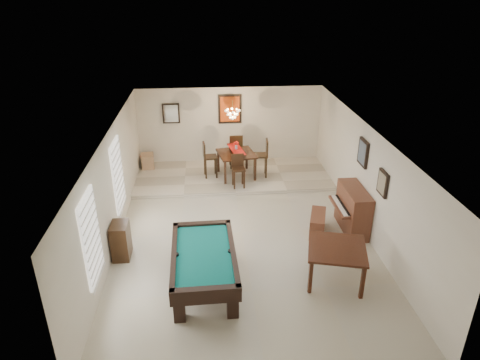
{
  "coord_description": "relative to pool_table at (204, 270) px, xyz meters",
  "views": [
    {
      "loc": [
        -0.82,
        -9.03,
        5.65
      ],
      "look_at": [
        0.0,
        0.6,
        1.15
      ],
      "focal_mm": 32.0,
      "sensor_mm": 36.0,
      "label": 1
    }
  ],
  "objects": [
    {
      "name": "chandelier",
      "position": [
        0.94,
        5.17,
        1.81
      ],
      "size": [
        0.44,
        0.44,
        0.6
      ],
      "primitive_type": null,
      "color": "#FFE5B2",
      "rests_on": "ceiling"
    },
    {
      "name": "pool_table",
      "position": [
        0.0,
        0.0,
        0.0
      ],
      "size": [
        1.32,
        2.36,
        0.78
      ],
      "primitive_type": null,
      "rotation": [
        0.0,
        0.0,
        0.02
      ],
      "color": "black",
      "rests_on": "ground_plane"
    },
    {
      "name": "dining_chair_north",
      "position": [
        1.08,
        5.84,
        0.3
      ],
      "size": [
        0.43,
        0.43,
        1.13
      ],
      "primitive_type": null,
      "rotation": [
        0.0,
        0.0,
        3.17
      ],
      "color": "black",
      "rests_on": "dining_step"
    },
    {
      "name": "dining_chair_east",
      "position": [
        1.78,
        5.06,
        0.32
      ],
      "size": [
        0.47,
        0.47,
        1.18
      ],
      "primitive_type": null,
      "rotation": [
        0.0,
        0.0,
        -1.65
      ],
      "color": "black",
      "rests_on": "dining_step"
    },
    {
      "name": "apothecary_chest",
      "position": [
        -1.84,
        1.18,
        0.03
      ],
      "size": [
        0.37,
        0.56,
        0.84
      ],
      "primitive_type": "cube",
      "color": "black",
      "rests_on": "ground_plane"
    },
    {
      "name": "right_picture_lower",
      "position": [
        3.9,
        0.97,
        1.31
      ],
      "size": [
        0.06,
        0.45,
        0.55
      ],
      "primitive_type": "cube",
      "color": "gray",
      "rests_on": "wall_right"
    },
    {
      "name": "piano_bench",
      "position": [
        2.8,
        1.83,
        -0.14
      ],
      "size": [
        0.6,
        0.96,
        0.5
      ],
      "primitive_type": "cube",
      "rotation": [
        0.0,
        0.0,
        -0.3
      ],
      "color": "brown",
      "rests_on": "ground_plane"
    },
    {
      "name": "wall_back",
      "position": [
        0.94,
        6.47,
        0.91
      ],
      "size": [
        6.0,
        0.04,
        2.6
      ],
      "primitive_type": "cube",
      "color": "silver",
      "rests_on": "ground_plane"
    },
    {
      "name": "ceiling",
      "position": [
        0.94,
        1.97,
        2.21
      ],
      "size": [
        6.0,
        9.0,
        0.04
      ],
      "primitive_type": "cube",
      "color": "white",
      "rests_on": "wall_back"
    },
    {
      "name": "ground_plane",
      "position": [
        0.94,
        1.97,
        -0.4
      ],
      "size": [
        6.0,
        9.0,
        0.02
      ],
      "primitive_type": "cube",
      "color": "beige"
    },
    {
      "name": "dining_chair_south",
      "position": [
        1.05,
        4.33,
        0.22
      ],
      "size": [
        0.39,
        0.39,
        0.98
      ],
      "primitive_type": null,
      "rotation": [
        0.0,
        0.0,
        0.08
      ],
      "color": "black",
      "rests_on": "dining_step"
    },
    {
      "name": "wall_left",
      "position": [
        -2.06,
        1.97,
        0.91
      ],
      "size": [
        0.04,
        9.0,
        2.6
      ],
      "primitive_type": "cube",
      "color": "silver",
      "rests_on": "ground_plane"
    },
    {
      "name": "dining_step",
      "position": [
        0.94,
        5.22,
        -0.33
      ],
      "size": [
        6.0,
        2.5,
        0.12
      ],
      "primitive_type": "cube",
      "color": "beige",
      "rests_on": "ground_plane"
    },
    {
      "name": "window_left_rear",
      "position": [
        -2.03,
        2.57,
        1.01
      ],
      "size": [
        0.06,
        1.0,
        1.7
      ],
      "primitive_type": "cube",
      "color": "white",
      "rests_on": "wall_left"
    },
    {
      "name": "dining_chair_west",
      "position": [
        0.25,
        5.15,
        0.29
      ],
      "size": [
        0.45,
        0.45,
        1.11
      ],
      "primitive_type": null,
      "rotation": [
        0.0,
        0.0,
        1.67
      ],
      "color": "black",
      "rests_on": "dining_step"
    },
    {
      "name": "flower_vase",
      "position": [
        1.04,
        5.1,
        0.75
      ],
      "size": [
        0.18,
        0.18,
        0.26
      ],
      "primitive_type": null,
      "rotation": [
        0.0,
        0.0,
        0.21
      ],
      "color": "red",
      "rests_on": "dining_table"
    },
    {
      "name": "back_mirror",
      "position": [
        -0.96,
        6.43,
        1.41
      ],
      "size": [
        0.55,
        0.06,
        0.65
      ],
      "primitive_type": "cube",
      "color": "white",
      "rests_on": "wall_back"
    },
    {
      "name": "wall_right",
      "position": [
        3.94,
        1.97,
        0.91
      ],
      "size": [
        0.04,
        9.0,
        2.6
      ],
      "primitive_type": "cube",
      "color": "silver",
      "rests_on": "ground_plane"
    },
    {
      "name": "upright_piano",
      "position": [
        3.55,
        1.89,
        0.17
      ],
      "size": [
        0.75,
        1.33,
        1.11
      ],
      "primitive_type": null,
      "color": "brown",
      "rests_on": "ground_plane"
    },
    {
      "name": "wall_front",
      "position": [
        0.94,
        -2.53,
        0.91
      ],
      "size": [
        6.0,
        0.04,
        2.6
      ],
      "primitive_type": "cube",
      "color": "silver",
      "rests_on": "ground_plane"
    },
    {
      "name": "right_picture_upper",
      "position": [
        3.9,
        2.27,
        1.51
      ],
      "size": [
        0.06,
        0.55,
        0.65
      ],
      "primitive_type": "cube",
      "color": "slate",
      "rests_on": "wall_right"
    },
    {
      "name": "window_left_front",
      "position": [
        -2.03,
        -0.23,
        1.01
      ],
      "size": [
        0.06,
        1.0,
        1.7
      ],
      "primitive_type": "cube",
      "color": "white",
      "rests_on": "wall_left"
    },
    {
      "name": "back_painting",
      "position": [
        0.94,
        6.43,
        1.51
      ],
      "size": [
        0.75,
        0.06,
        0.95
      ],
      "primitive_type": "cube",
      "color": "#D84C14",
      "rests_on": "wall_back"
    },
    {
      "name": "square_table",
      "position": [
        2.69,
        -0.04,
        0.01
      ],
      "size": [
        1.4,
        1.4,
        0.79
      ],
      "primitive_type": null,
      "rotation": [
        0.0,
        0.0,
        -0.25
      ],
      "color": "black",
      "rests_on": "ground_plane"
    },
    {
      "name": "corner_bench",
      "position": [
        -1.78,
        6.03,
        -0.05
      ],
      "size": [
        0.45,
        0.53,
        0.44
      ],
      "primitive_type": "cube",
      "rotation": [
        0.0,
        0.0,
        0.13
      ],
      "color": "tan",
      "rests_on": "dining_step"
    },
    {
      "name": "dining_table",
      "position": [
        1.04,
        5.1,
        0.18
      ],
      "size": [
        1.25,
        1.25,
        0.89
      ],
      "primitive_type": null,
      "rotation": [
        0.0,
        0.0,
        0.18
      ],
      "color": "black",
      "rests_on": "dining_step"
    }
  ]
}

